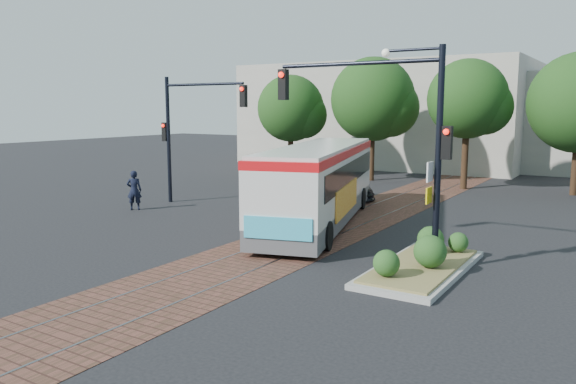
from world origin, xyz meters
name	(u,v)px	position (x,y,z in m)	size (l,w,h in m)	color
ground	(294,243)	(0.00, 0.00, 0.00)	(120.00, 120.00, 0.00)	black
trackbed	(346,222)	(0.00, 4.00, 0.01)	(3.60, 40.00, 0.02)	brown
tree_row	(464,102)	(1.21, 16.42, 4.85)	(26.40, 5.60, 7.67)	#382314
warehouses	(483,117)	(-0.53, 28.75, 3.81)	(40.00, 13.00, 8.00)	#ADA899
city_bus	(320,180)	(-0.82, 3.35, 1.73)	(5.61, 11.78, 3.10)	#4C4B4E
traffic_island	(423,259)	(4.82, -0.90, 0.33)	(2.20, 5.20, 1.13)	gray
signal_pole_main	(396,122)	(3.86, -0.81, 4.16)	(5.49, 0.46, 6.00)	black
signal_pole_left	(186,123)	(-8.37, 4.00, 3.86)	(4.99, 0.34, 6.00)	black
officer	(134,190)	(-9.32, 1.54, 0.89)	(0.65, 0.43, 1.78)	black
parked_car	(337,187)	(-3.04, 9.14, 0.62)	(1.73, 4.25, 1.23)	black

